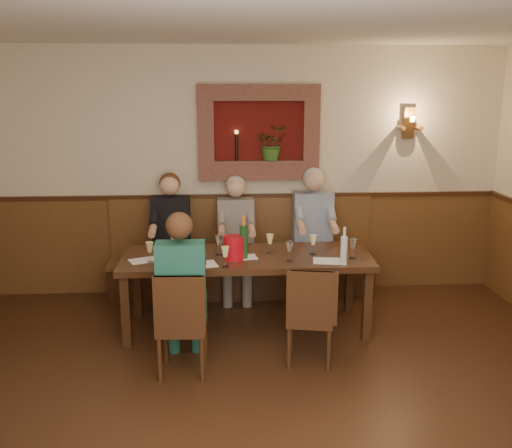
{
  "coord_description": "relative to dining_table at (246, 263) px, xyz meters",
  "views": [
    {
      "loc": [
        -0.25,
        -3.47,
        2.33
      ],
      "look_at": [
        0.1,
        1.9,
        1.05
      ],
      "focal_mm": 40.0,
      "sensor_mm": 36.0,
      "label": 1
    }
  ],
  "objects": [
    {
      "name": "chair_near_right",
      "position": [
        0.51,
        -0.78,
        -0.42
      ],
      "size": [
        0.46,
        0.46,
        0.88
      ],
      "rotation": [
        0.0,
        0.0,
        -0.19
      ],
      "color": "#362110",
      "rests_on": "ground"
    },
    {
      "name": "wall_sconce",
      "position": [
        1.9,
        1.08,
        1.27
      ],
      "size": [
        0.25,
        0.2,
        0.35
      ],
      "color": "brown",
      "rests_on": "ground"
    },
    {
      "name": "ground_plane",
      "position": [
        0.0,
        -1.85,
        -0.68
      ],
      "size": [
        6.0,
        6.0,
        0.0
      ],
      "primitive_type": "plane",
      "color": "#331F0E",
      "rests_on": "ground"
    },
    {
      "name": "wine_glass_2",
      "position": [
        -0.61,
        -0.19,
        0.17
      ],
      "size": [
        0.08,
        0.08,
        0.19
      ],
      "primitive_type": null,
      "color": "#F2E491",
      "rests_on": "dining_table"
    },
    {
      "name": "wine_bottle_green_b",
      "position": [
        -0.64,
        0.08,
        0.24
      ],
      "size": [
        0.09,
        0.09,
        0.39
      ],
      "rotation": [
        0.0,
        0.0,
        0.25
      ],
      "color": "#19471E",
      "rests_on": "dining_table"
    },
    {
      "name": "wall_niche",
      "position": [
        0.24,
        1.09,
        1.13
      ],
      "size": [
        1.36,
        0.3,
        1.06
      ],
      "color": "#520F0B",
      "rests_on": "ground"
    },
    {
      "name": "wine_glass_0",
      "position": [
        -0.91,
        -0.16,
        0.17
      ],
      "size": [
        0.08,
        0.08,
        0.19
      ],
      "primitive_type": null,
      "color": "#F2E491",
      "rests_on": "dining_table"
    },
    {
      "name": "person_chair_front",
      "position": [
        -0.58,
        -0.78,
        -0.11
      ],
      "size": [
        0.4,
        0.49,
        1.38
      ],
      "color": "navy",
      "rests_on": "ground"
    },
    {
      "name": "chair_near_left",
      "position": [
        -0.58,
        -0.9,
        -0.41
      ],
      "size": [
        0.42,
        0.42,
        0.91
      ],
      "rotation": [
        0.0,
        0.0,
        -0.05
      ],
      "color": "#362110",
      "rests_on": "ground"
    },
    {
      "name": "tasting_sheet_d",
      "position": [
        -0.45,
        -0.28,
        0.08
      ],
      "size": [
        0.37,
        0.3,
        0.0
      ],
      "primitive_type": "cube",
      "rotation": [
        0.0,
        0.0,
        0.24
      ],
      "color": "white",
      "rests_on": "dining_table"
    },
    {
      "name": "wine_glass_7",
      "position": [
        1.01,
        -0.17,
        0.17
      ],
      "size": [
        0.08,
        0.08,
        0.19
      ],
      "primitive_type": null,
      "color": "white",
      "rests_on": "dining_table"
    },
    {
      "name": "wine_glass_6",
      "position": [
        -0.26,
        0.05,
        0.17
      ],
      "size": [
        0.08,
        0.08,
        0.19
      ],
      "primitive_type": null,
      "color": "white",
      "rests_on": "dining_table"
    },
    {
      "name": "wine_glass_5",
      "position": [
        0.4,
        -0.22,
        0.17
      ],
      "size": [
        0.08,
        0.08,
        0.19
      ],
      "primitive_type": null,
      "color": "white",
      "rests_on": "dining_table"
    },
    {
      "name": "dining_table",
      "position": [
        0.0,
        0.0,
        0.0
      ],
      "size": [
        2.4,
        0.9,
        0.75
      ],
      "color": "#362110",
      "rests_on": "ground"
    },
    {
      "name": "spittoon_bucket",
      "position": [
        -0.12,
        -0.11,
        0.19
      ],
      "size": [
        0.25,
        0.25,
        0.22
      ],
      "primitive_type": "cylinder",
      "rotation": [
        0.0,
        0.0,
        -0.35
      ],
      "color": "red",
      "rests_on": "dining_table"
    },
    {
      "name": "person_bench_mid",
      "position": [
        -0.07,
        0.84,
        -0.1
      ],
      "size": [
        0.41,
        0.5,
        1.39
      ],
      "color": "#4F4C48",
      "rests_on": "ground"
    },
    {
      "name": "tasting_sheet_c",
      "position": [
        0.77,
        -0.24,
        0.08
      ],
      "size": [
        0.33,
        0.26,
        0.0
      ],
      "primitive_type": "cube",
      "rotation": [
        0.0,
        0.0,
        -0.16
      ],
      "color": "white",
      "rests_on": "dining_table"
    },
    {
      "name": "person_bench_left",
      "position": [
        -0.79,
        0.84,
        -0.08
      ],
      "size": [
        0.42,
        0.52,
        1.43
      ],
      "color": "black",
      "rests_on": "ground"
    },
    {
      "name": "wine_glass_3",
      "position": [
        0.66,
        0.0,
        0.17
      ],
      "size": [
        0.08,
        0.08,
        0.19
      ],
      "primitive_type": null,
      "color": "#F2E491",
      "rests_on": "dining_table"
    },
    {
      "name": "person_bench_right",
      "position": [
        0.8,
        0.84,
        -0.06
      ],
      "size": [
        0.44,
        0.54,
        1.47
      ],
      "color": "navy",
      "rests_on": "ground"
    },
    {
      "name": "wine_bottle_green_a",
      "position": [
        -0.03,
        -0.1,
        0.25
      ],
      "size": [
        0.1,
        0.1,
        0.41
      ],
      "rotation": [
        0.0,
        0.0,
        0.4
      ],
      "color": "#19471E",
      "rests_on": "dining_table"
    },
    {
      "name": "room_shell",
      "position": [
        0.0,
        -1.85,
        1.21
      ],
      "size": [
        6.04,
        6.04,
        2.82
      ],
      "color": "#C2AF93",
      "rests_on": "ground"
    },
    {
      "name": "wine_glass_1",
      "position": [
        -0.21,
        -0.36,
        0.17
      ],
      "size": [
        0.08,
        0.08,
        0.19
      ],
      "primitive_type": null,
      "color": "#F2E491",
      "rests_on": "dining_table"
    },
    {
      "name": "wainscoting",
      "position": [
        0.0,
        -1.85,
        -0.09
      ],
      "size": [
        6.02,
        6.02,
        1.15
      ],
      "color": "brown",
      "rests_on": "ground"
    },
    {
      "name": "water_bottle",
      "position": [
        0.89,
        -0.33,
        0.21
      ],
      "size": [
        0.07,
        0.07,
        0.35
      ],
      "rotation": [
        0.0,
        0.0,
        -0.17
      ],
      "color": "silver",
      "rests_on": "dining_table"
    },
    {
      "name": "tasting_sheet_b",
      "position": [
        -0.03,
        -0.07,
        0.08
      ],
      "size": [
        0.29,
        0.22,
        0.0
      ],
      "primitive_type": "cube",
      "rotation": [
        0.0,
        0.0,
        0.15
      ],
      "color": "white",
      "rests_on": "dining_table"
    },
    {
      "name": "wine_glass_8",
      "position": [
        -0.7,
        0.06,
        0.17
      ],
      "size": [
        0.08,
        0.08,
        0.19
      ],
      "primitive_type": null,
      "color": "white",
      "rests_on": "dining_table"
    },
    {
      "name": "tasting_sheet_a",
      "position": [
        -0.97,
        -0.11,
        0.08
      ],
      "size": [
        0.32,
        0.29,
        0.0
      ],
      "primitive_type": "cube",
      "rotation": [
        0.0,
        0.0,
        0.43
      ],
      "color": "white",
      "rests_on": "dining_table"
    },
    {
      "name": "bench",
      "position": [
        0.0,
        0.94,
        -0.35
      ],
      "size": [
        3.0,
        0.45,
        1.11
      ],
      "color": "#381E0F",
      "rests_on": "ground"
    },
    {
      "name": "wine_glass_4",
      "position": [
        0.24,
        0.06,
        0.17
      ],
      "size": [
        0.08,
        0.08,
        0.19
      ],
      "primitive_type": null,
      "color": "#F2E491",
      "rests_on": "dining_table"
    }
  ]
}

